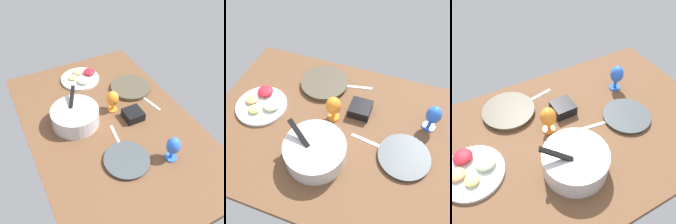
# 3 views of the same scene
# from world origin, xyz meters

# --- Properties ---
(ground_plane) EXTENTS (1.60, 1.04, 0.04)m
(ground_plane) POSITION_xyz_m (0.00, 0.00, -0.02)
(ground_plane) COLOR brown
(dinner_plate_left) EXTENTS (0.27, 0.27, 0.02)m
(dinner_plate_left) POSITION_xyz_m (-0.31, 0.05, 0.01)
(dinner_plate_left) COLOR silver
(dinner_plate_left) RESTS_ON ground_plane
(dinner_plate_right) EXTENTS (0.30, 0.30, 0.03)m
(dinner_plate_right) POSITION_xyz_m (0.26, -0.30, 0.01)
(dinner_plate_right) COLOR beige
(dinner_plate_right) RESTS_ON ground_plane
(mixing_bowl) EXTENTS (0.31, 0.31, 0.19)m
(mixing_bowl) POSITION_xyz_m (0.11, 0.20, 0.06)
(mixing_bowl) COLOR silver
(mixing_bowl) RESTS_ON ground_plane
(fruit_platter) EXTENTS (0.30, 0.30, 0.06)m
(fruit_platter) POSITION_xyz_m (0.54, -0.02, 0.02)
(fruit_platter) COLOR silver
(fruit_platter) RESTS_ON ground_plane
(hurricane_glass_orange) EXTENTS (0.09, 0.09, 0.16)m
(hurricane_glass_orange) POSITION_xyz_m (0.12, -0.08, 0.10)
(hurricane_glass_orange) COLOR orange
(hurricane_glass_orange) RESTS_ON ground_plane
(hurricane_glass_blue) EXTENTS (0.08, 0.08, 0.16)m
(hurricane_glass_blue) POSITION_xyz_m (-0.40, -0.19, 0.10)
(hurricane_glass_blue) COLOR blue
(hurricane_glass_blue) RESTS_ON ground_plane
(square_bowl_black) EXTENTS (0.12, 0.12, 0.06)m
(square_bowl_black) POSITION_xyz_m (-0.02, -0.16, 0.03)
(square_bowl_black) COLOR black
(square_bowl_black) RESTS_ON ground_plane
(fork_by_left_plate) EXTENTS (0.18, 0.04, 0.01)m
(fork_by_left_plate) POSITION_xyz_m (-0.11, 0.02, 0.00)
(fork_by_left_plate) COLOR silver
(fork_by_left_plate) RESTS_ON ground_plane
(fork_by_right_plate) EXTENTS (0.18, 0.05, 0.01)m
(fork_by_right_plate) POSITION_xyz_m (0.05, -0.35, 0.00)
(fork_by_right_plate) COLOR silver
(fork_by_right_plate) RESTS_ON ground_plane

